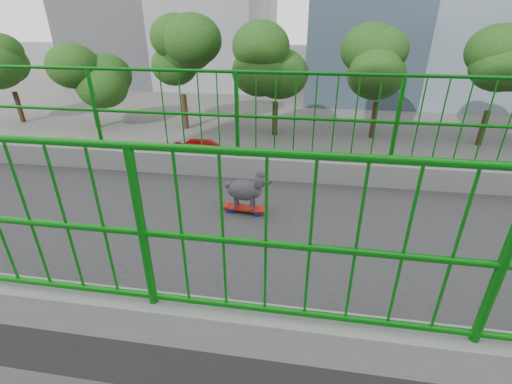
{
  "coord_description": "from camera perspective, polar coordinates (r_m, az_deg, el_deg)",
  "views": [
    {
      "loc": [
        3.06,
        -1.04,
        9.02
      ],
      "look_at": [
        -0.92,
        -1.67,
        7.0
      ],
      "focal_mm": 24.74,
      "sensor_mm": 36.0,
      "label": 1
    }
  ],
  "objects": [
    {
      "name": "railing",
      "position": [
        3.7,
        24.15,
        -5.16
      ],
      "size": [
        3.0,
        24.0,
        1.42
      ],
      "color": "gray",
      "rests_on": "footbridge"
    },
    {
      "name": "road",
      "position": [
        18.44,
        11.07,
        -3.2
      ],
      "size": [
        18.0,
        90.0,
        0.02
      ],
      "primitive_type": "cube",
      "color": "black",
      "rests_on": "ground"
    },
    {
      "name": "skateboard",
      "position": [
        4.03,
        -1.87,
        -2.66
      ],
      "size": [
        0.18,
        0.49,
        0.06
      ],
      "rotation": [
        0.0,
        0.0,
        -0.08
      ],
      "color": "red",
      "rests_on": "footbridge"
    },
    {
      "name": "street_trees",
      "position": [
        29.48,
        13.61,
        17.52
      ],
      "size": [
        5.3,
        60.4,
        7.26
      ],
      "color": "black",
      "rests_on": "ground"
    },
    {
      "name": "car_4",
      "position": [
        24.36,
        -8.18,
        6.61
      ],
      "size": [
        1.9,
        4.73,
        1.61
      ],
      "primitive_type": "imported",
      "rotation": [
        0.0,
        0.0,
        3.14
      ],
      "color": "#B60707",
      "rests_on": "ground"
    },
    {
      "name": "car_2",
      "position": [
        17.77,
        16.83,
        -2.6
      ],
      "size": [
        2.29,
        4.97,
        1.38
      ],
      "primitive_type": "imported",
      "rotation": [
        0.0,
        0.0,
        3.14
      ],
      "color": "#B60707",
      "rests_on": "ground"
    },
    {
      "name": "car_0",
      "position": [
        12.5,
        19.46,
        -16.35
      ],
      "size": [
        1.9,
        4.73,
        1.61
      ],
      "primitive_type": "imported",
      "color": "#B60707",
      "rests_on": "ground"
    },
    {
      "name": "car_7",
      "position": [
        17.66,
        1.18,
        -1.42
      ],
      "size": [
        2.03,
        4.99,
        1.45
      ],
      "primitive_type": "imported",
      "rotation": [
        0.0,
        0.0,
        3.14
      ],
      "color": "black",
      "rests_on": "ground"
    },
    {
      "name": "poodle",
      "position": [
        3.91,
        -1.52,
        0.53
      ],
      "size": [
        0.25,
        0.53,
        0.44
      ],
      "rotation": [
        0.0,
        0.0,
        -0.08
      ],
      "color": "#302C32",
      "rests_on": "skateboard"
    },
    {
      "name": "footbridge",
      "position": [
        4.99,
        19.51,
        -25.13
      ],
      "size": [
        3.0,
        24.0,
        7.0
      ],
      "color": "#2D2D2F",
      "rests_on": "ground"
    },
    {
      "name": "car_3",
      "position": [
        20.43,
        11.2,
        2.25
      ],
      "size": [
        2.17,
        5.34,
        1.55
      ],
      "primitive_type": "imported",
      "rotation": [
        0.0,
        0.0,
        3.14
      ],
      "color": "#B60707",
      "rests_on": "ground"
    }
  ]
}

